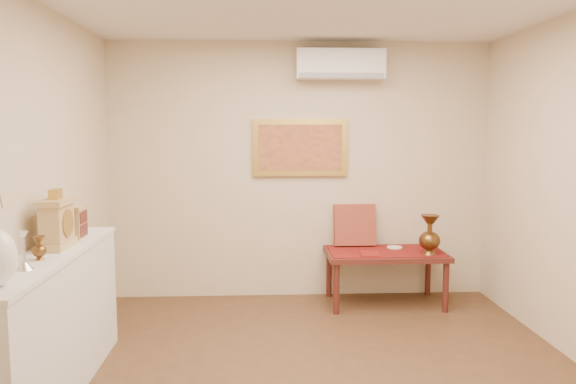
{
  "coord_description": "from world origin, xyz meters",
  "views": [
    {
      "loc": [
        -0.43,
        -3.68,
        1.8
      ],
      "look_at": [
        -0.18,
        1.15,
        1.25
      ],
      "focal_mm": 35.0,
      "sensor_mm": 36.0,
      "label": 1
    }
  ],
  "objects": [
    {
      "name": "wall_front",
      "position": [
        0.0,
        -2.25,
        1.35
      ],
      "size": [
        4.0,
        0.02,
        2.7
      ],
      "primitive_type": "cube",
      "color": "beige",
      "rests_on": "ground"
    },
    {
      "name": "brass_urn_tall",
      "position": [
        1.25,
        1.7,
        0.8
      ],
      "size": [
        0.21,
        0.21,
        0.48
      ],
      "primitive_type": null,
      "color": "brown",
      "rests_on": "table_cloth"
    },
    {
      "name": "candlestick",
      "position": [
        -1.81,
        -0.41,
        1.09
      ],
      "size": [
        0.11,
        0.11,
        0.23
      ],
      "primitive_type": null,
      "color": "silver",
      "rests_on": "display_ledge"
    },
    {
      "name": "painting",
      "position": [
        0.0,
        2.22,
        1.6
      ],
      "size": [
        1.0,
        0.06,
        0.6
      ],
      "color": "#B8943B",
      "rests_on": "wall_back"
    },
    {
      "name": "wall_back",
      "position": [
        0.0,
        2.25,
        1.35
      ],
      "size": [
        4.0,
        0.02,
        2.7
      ],
      "primitive_type": "cube",
      "color": "beige",
      "rests_on": "ground"
    },
    {
      "name": "low_table",
      "position": [
        0.85,
        1.88,
        0.48
      ],
      "size": [
        1.2,
        0.7,
        0.55
      ],
      "color": "#501D18",
      "rests_on": "floor"
    },
    {
      "name": "wooden_chest",
      "position": [
        -1.83,
        0.54,
        1.1
      ],
      "size": [
        0.16,
        0.21,
        0.24
      ],
      "color": "tan",
      "rests_on": "display_ledge"
    },
    {
      "name": "table_cloth",
      "position": [
        0.85,
        1.88,
        0.55
      ],
      "size": [
        1.14,
        0.59,
        0.01
      ],
      "primitive_type": "cube",
      "color": "maroon",
      "rests_on": "low_table"
    },
    {
      "name": "mantel_clock",
      "position": [
        -1.82,
        0.19,
        1.15
      ],
      "size": [
        0.17,
        0.36,
        0.41
      ],
      "color": "tan",
      "rests_on": "display_ledge"
    },
    {
      "name": "cushion",
      "position": [
        0.58,
        2.16,
        0.78
      ],
      "size": [
        0.44,
        0.19,
        0.45
      ],
      "primitive_type": "cube",
      "rotation": [
        -0.21,
        0.0,
        0.0
      ],
      "color": "maroon",
      "rests_on": "table_cloth"
    },
    {
      "name": "display_ledge",
      "position": [
        -1.82,
        0.0,
        0.49
      ],
      "size": [
        0.37,
        2.02,
        0.98
      ],
      "color": "silver",
      "rests_on": "floor"
    },
    {
      "name": "brass_urn_small",
      "position": [
        -1.81,
        -0.16,
        1.08
      ],
      "size": [
        0.09,
        0.09,
        0.2
      ],
      "primitive_type": null,
      "color": "brown",
      "rests_on": "display_ledge"
    },
    {
      "name": "menu",
      "position": [
        0.66,
        1.73,
        0.56
      ],
      "size": [
        0.2,
        0.26,
        0.01
      ],
      "primitive_type": "cube",
      "rotation": [
        0.0,
        0.0,
        -0.09
      ],
      "color": "maroon",
      "rests_on": "table_cloth"
    },
    {
      "name": "plate",
      "position": [
        0.98,
        2.01,
        0.56
      ],
      "size": [
        0.16,
        0.16,
        0.01
      ],
      "primitive_type": "cylinder",
      "color": "white",
      "rests_on": "table_cloth"
    },
    {
      "name": "ac_unit",
      "position": [
        0.4,
        2.12,
        2.45
      ],
      "size": [
        0.9,
        0.25,
        0.3
      ],
      "color": "white",
      "rests_on": "wall_back"
    },
    {
      "name": "wall_left",
      "position": [
        -2.0,
        0.0,
        1.35
      ],
      "size": [
        0.02,
        4.5,
        2.7
      ],
      "primitive_type": "cube",
      "color": "beige",
      "rests_on": "ground"
    }
  ]
}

